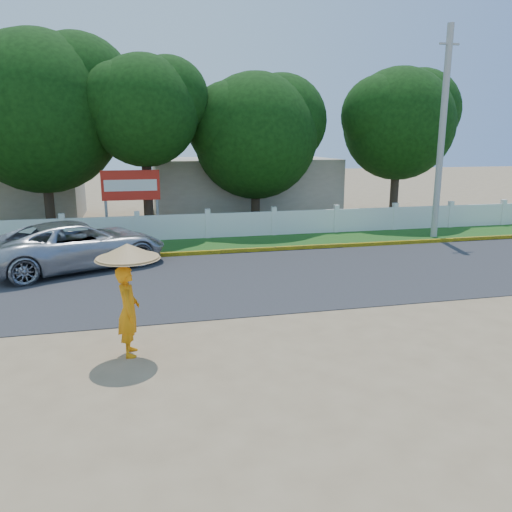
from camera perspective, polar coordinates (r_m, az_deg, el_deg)
The scene contains 12 objects.
ground at distance 11.50m, azimuth 2.32°, elevation -8.55°, with size 120.00×120.00×0.00m, color #9E8460.
road at distance 15.65m, azimuth -2.11°, elevation -2.56°, with size 60.00×7.00×0.02m, color #38383A.
grass_verge at distance 20.68m, azimuth -4.94°, elevation 1.31°, with size 60.00×3.50×0.03m, color #2D601E.
curb at distance 19.02m, azimuth -4.19°, elevation 0.47°, with size 40.00×0.18×0.16m, color yellow.
fence at distance 21.99m, azimuth -5.53°, elevation 3.43°, with size 40.00×0.10×1.10m, color silver.
building_near at distance 29.01m, azimuth -1.51°, elevation 7.94°, with size 10.00×6.00×3.20m, color #B7AD99.
building_far at distance 30.26m, azimuth -26.97°, elevation 6.36°, with size 8.00×5.00×2.80m, color #B7AD99.
utility_pole at distance 23.22m, azimuth 20.47°, elevation 12.82°, with size 0.28×0.28×8.86m, color #9B9B98.
vehicle at distance 17.79m, azimuth -19.63°, elevation 1.22°, with size 2.67×5.79×1.61m, color #ADB0B6.
monk_with_parasol at distance 10.14m, azimuth -14.42°, elevation -3.04°, with size 1.26×1.26×2.30m.
billboard at distance 22.68m, azimuth -14.11°, elevation 7.45°, with size 2.50×0.13×2.95m.
tree_row at distance 24.26m, azimuth -10.64°, elevation 14.69°, with size 28.52×7.38×8.95m.
Camera 1 is at (-2.90, -10.28, 4.26)m, focal length 35.00 mm.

